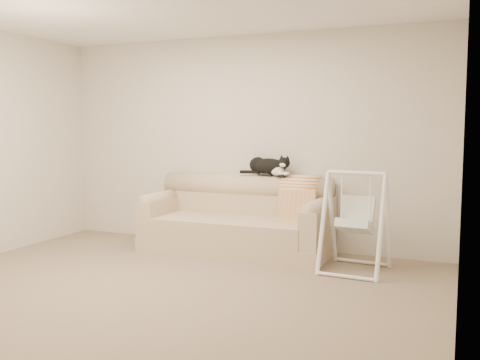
# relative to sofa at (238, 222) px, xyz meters

# --- Properties ---
(ground_plane) EXTENTS (5.00, 5.00, 0.00)m
(ground_plane) POSITION_rel_sofa_xyz_m (-0.06, -1.62, -0.35)
(ground_plane) COLOR #7E6B58
(ground_plane) RESTS_ON ground
(room_shell) EXTENTS (5.04, 4.04, 2.60)m
(room_shell) POSITION_rel_sofa_xyz_m (-0.06, -1.62, 1.18)
(room_shell) COLOR beige
(room_shell) RESTS_ON ground
(sofa) EXTENTS (2.20, 0.93, 0.90)m
(sofa) POSITION_rel_sofa_xyz_m (0.00, 0.00, 0.00)
(sofa) COLOR #BBAE90
(sofa) RESTS_ON ground
(remote_a) EXTENTS (0.19, 0.08, 0.03)m
(remote_a) POSITION_rel_sofa_xyz_m (0.25, 0.24, 0.56)
(remote_a) COLOR black
(remote_a) RESTS_ON sofa
(remote_b) EXTENTS (0.16, 0.14, 0.02)m
(remote_b) POSITION_rel_sofa_xyz_m (0.46, 0.20, 0.56)
(remote_b) COLOR black
(remote_b) RESTS_ON sofa
(tuxedo_cat) EXTENTS (0.65, 0.30, 0.25)m
(tuxedo_cat) POSITION_rel_sofa_xyz_m (0.29, 0.25, 0.67)
(tuxedo_cat) COLOR black
(tuxedo_cat) RESTS_ON sofa
(throw_blanket) EXTENTS (0.44, 0.38, 0.58)m
(throw_blanket) POSITION_rel_sofa_xyz_m (0.71, 0.23, 0.37)
(throw_blanket) COLOR orange
(throw_blanket) RESTS_ON sofa
(baby_swing) EXTENTS (0.68, 0.72, 1.05)m
(baby_swing) POSITION_rel_sofa_xyz_m (1.45, -0.34, 0.17)
(baby_swing) COLOR white
(baby_swing) RESTS_ON ground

